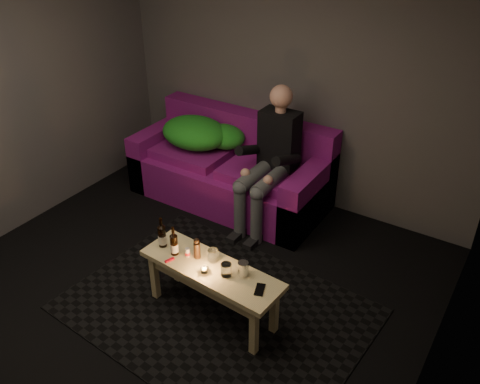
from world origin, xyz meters
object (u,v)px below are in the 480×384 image
(person, at_px, (270,157))
(coffee_table, at_px, (211,276))
(sofa, at_px, (232,171))
(steel_cup, at_px, (243,269))
(beer_bottle_b, at_px, (174,244))
(beer_bottle_a, at_px, (162,236))

(person, xyz_separation_m, coffee_table, (0.30, -1.44, -0.33))
(sofa, height_order, steel_cup, sofa)
(coffee_table, relative_size, steel_cup, 10.70)
(sofa, height_order, beer_bottle_b, sofa)
(sofa, distance_m, coffee_table, 1.83)
(sofa, relative_size, beer_bottle_a, 7.87)
(steel_cup, bearing_deg, person, 111.95)
(coffee_table, bearing_deg, sofa, 118.28)
(sofa, relative_size, person, 1.50)
(beer_bottle_a, bearing_deg, person, 82.55)
(sofa, relative_size, steel_cup, 18.71)
(beer_bottle_b, distance_m, steel_cup, 0.60)
(beer_bottle_b, height_order, steel_cup, beer_bottle_b)
(person, bearing_deg, coffee_table, -78.14)
(sofa, distance_m, beer_bottle_b, 1.73)
(sofa, bearing_deg, beer_bottle_b, -72.14)
(person, distance_m, steel_cup, 1.50)
(sofa, xyz_separation_m, coffee_table, (0.87, -1.61, 0.07))
(coffee_table, relative_size, beer_bottle_a, 4.50)
(beer_bottle_b, bearing_deg, coffee_table, 3.29)
(person, xyz_separation_m, beer_bottle_a, (-0.19, -1.43, -0.15))
(steel_cup, bearing_deg, coffee_table, -166.76)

